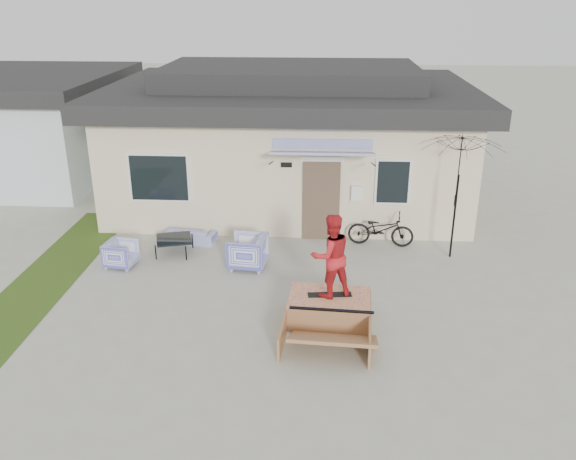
# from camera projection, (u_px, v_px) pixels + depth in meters

# --- Properties ---
(ground) EXTENTS (90.00, 90.00, 0.00)m
(ground) POSITION_uv_depth(u_px,v_px,m) (267.00, 325.00, 11.63)
(ground) COLOR #9F9E8E
(ground) RESTS_ON ground
(grass_strip) EXTENTS (1.40, 8.00, 0.01)m
(grass_strip) POSITION_uv_depth(u_px,v_px,m) (52.00, 273.00, 13.77)
(grass_strip) COLOR #2A4514
(grass_strip) RESTS_ON ground
(house) EXTENTS (10.80, 8.49, 4.10)m
(house) POSITION_uv_depth(u_px,v_px,m) (290.00, 136.00, 18.31)
(house) COLOR beige
(house) RESTS_ON ground
(loveseat) EXTENTS (1.40, 0.61, 0.53)m
(loveseat) POSITION_uv_depth(u_px,v_px,m) (190.00, 232.00, 15.42)
(loveseat) COLOR #4146B2
(loveseat) RESTS_ON ground
(armchair_left) EXTENTS (0.71, 0.75, 0.69)m
(armchair_left) POSITION_uv_depth(u_px,v_px,m) (121.00, 253.00, 14.02)
(armchair_left) COLOR #4146B2
(armchair_left) RESTS_ON ground
(armchair_right) EXTENTS (0.88, 0.92, 0.87)m
(armchair_right) POSITION_uv_depth(u_px,v_px,m) (247.00, 250.00, 13.95)
(armchair_right) COLOR #4146B2
(armchair_right) RESTS_ON ground
(coffee_table) EXTENTS (1.03, 1.03, 0.41)m
(coffee_table) POSITION_uv_depth(u_px,v_px,m) (174.00, 246.00, 14.74)
(coffee_table) COLOR black
(coffee_table) RESTS_ON ground
(bicycle) EXTENTS (1.73, 0.79, 1.07)m
(bicycle) POSITION_uv_depth(u_px,v_px,m) (381.00, 226.00, 15.11)
(bicycle) COLOR black
(bicycle) RESTS_ON ground
(patio_umbrella) EXTENTS (1.94, 1.78, 2.20)m
(patio_umbrella) POSITION_uv_depth(u_px,v_px,m) (457.00, 189.00, 14.00)
(patio_umbrella) COLOR black
(patio_umbrella) RESTS_ON ground
(skate_ramp) EXTENTS (1.72, 2.21, 0.53)m
(skate_ramp) POSITION_uv_depth(u_px,v_px,m) (329.00, 308.00, 11.72)
(skate_ramp) COLOR #93623C
(skate_ramp) RESTS_ON ground
(skateboard) EXTENTS (0.88, 0.30, 0.05)m
(skateboard) POSITION_uv_depth(u_px,v_px,m) (330.00, 294.00, 11.66)
(skateboard) COLOR black
(skateboard) RESTS_ON skate_ramp
(skater) EXTENTS (1.01, 0.91, 1.68)m
(skater) POSITION_uv_depth(u_px,v_px,m) (331.00, 254.00, 11.33)
(skater) COLOR red
(skater) RESTS_ON skateboard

